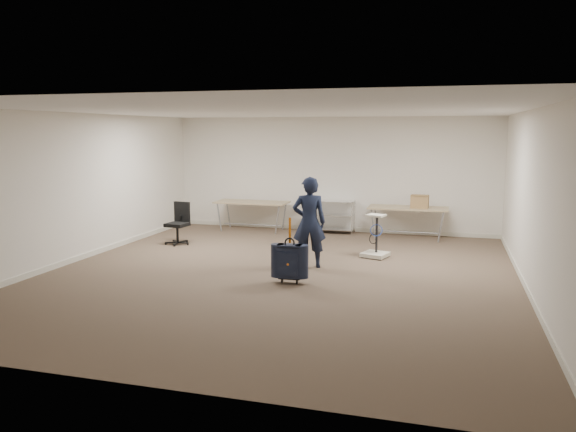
% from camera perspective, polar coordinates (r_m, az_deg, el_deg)
% --- Properties ---
extents(ground, '(9.00, 9.00, 0.00)m').
position_cam_1_polar(ground, '(9.79, -0.92, -5.92)').
color(ground, '#4D3A2E').
rests_on(ground, ground).
extents(room_shell, '(8.00, 9.00, 9.00)m').
position_cam_1_polar(room_shell, '(11.07, 1.16, -3.95)').
color(room_shell, white).
rests_on(room_shell, ground).
extents(folding_table_left, '(1.80, 0.75, 0.73)m').
position_cam_1_polar(folding_table_left, '(13.93, -3.70, 1.26)').
color(folding_table_left, tan).
rests_on(folding_table_left, ground).
extents(folding_table_right, '(1.80, 0.75, 0.73)m').
position_cam_1_polar(folding_table_right, '(13.16, 12.09, 0.66)').
color(folding_table_right, tan).
rests_on(folding_table_right, ground).
extents(wire_shelf, '(1.22, 0.47, 0.80)m').
position_cam_1_polar(wire_shelf, '(13.70, 4.18, 0.13)').
color(wire_shelf, silver).
rests_on(wire_shelf, ground).
extents(person, '(0.69, 0.55, 1.66)m').
position_cam_1_polar(person, '(10.13, 2.17, -0.64)').
color(person, black).
rests_on(person, ground).
extents(suitcase, '(0.41, 0.25, 1.08)m').
position_cam_1_polar(suitcase, '(9.12, 0.16, -4.63)').
color(suitcase, black).
rests_on(suitcase, ground).
extents(office_chair, '(0.55, 0.55, 0.92)m').
position_cam_1_polar(office_chair, '(12.55, -11.07, -1.55)').
color(office_chair, black).
rests_on(office_chair, ground).
extents(equipment_cart, '(0.58, 0.58, 0.85)m').
position_cam_1_polar(equipment_cart, '(11.16, 8.87, -3.04)').
color(equipment_cart, beige).
rests_on(equipment_cart, ground).
extents(cardboard_box, '(0.40, 0.31, 0.29)m').
position_cam_1_polar(cardboard_box, '(13.08, 13.23, 1.45)').
color(cardboard_box, olive).
rests_on(cardboard_box, folding_table_right).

